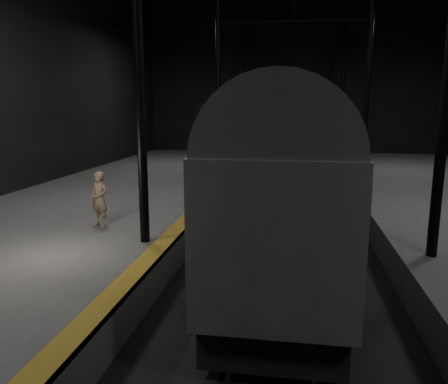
# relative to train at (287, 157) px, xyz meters

# --- Properties ---
(ground) EXTENTS (44.00, 44.00, 0.00)m
(ground) POSITION_rel_train_xyz_m (0.00, -0.89, -2.89)
(ground) COLOR black
(ground) RESTS_ON ground
(platform_left) EXTENTS (9.00, 43.80, 1.00)m
(platform_left) POSITION_rel_train_xyz_m (-7.50, -0.89, -2.39)
(platform_left) COLOR #4B4B48
(platform_left) RESTS_ON ground
(tactile_strip) EXTENTS (0.50, 43.80, 0.01)m
(tactile_strip) POSITION_rel_train_xyz_m (-3.25, -0.89, -1.89)
(tactile_strip) COLOR olive
(tactile_strip) RESTS_ON platform_left
(track) EXTENTS (2.40, 43.00, 0.24)m
(track) POSITION_rel_train_xyz_m (0.00, -0.89, -2.83)
(track) COLOR #3F3328
(track) RESTS_ON ground
(train) EXTENTS (2.91, 19.41, 5.19)m
(train) POSITION_rel_train_xyz_m (0.00, 0.00, 0.00)
(train) COLOR #9C9FA4
(train) RESTS_ON ground
(woman) EXTENTS (0.75, 0.63, 1.74)m
(woman) POSITION_rel_train_xyz_m (-5.75, -3.53, -1.02)
(woman) COLOR #997E5D
(woman) RESTS_ON platform_left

